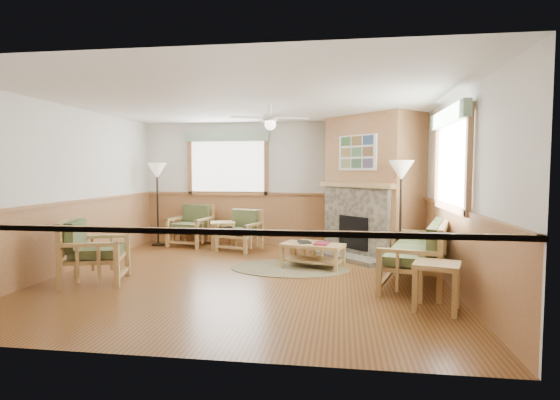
# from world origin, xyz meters

# --- Properties ---
(floor) EXTENTS (6.00, 6.00, 0.01)m
(floor) POSITION_xyz_m (0.00, 0.00, -0.01)
(floor) COLOR brown
(floor) RESTS_ON ground
(ceiling) EXTENTS (6.00, 6.00, 0.01)m
(ceiling) POSITION_xyz_m (0.00, 0.00, 2.70)
(ceiling) COLOR white
(ceiling) RESTS_ON floor
(wall_back) EXTENTS (6.00, 0.02, 2.70)m
(wall_back) POSITION_xyz_m (0.00, 3.00, 1.35)
(wall_back) COLOR white
(wall_back) RESTS_ON floor
(wall_front) EXTENTS (6.00, 0.02, 2.70)m
(wall_front) POSITION_xyz_m (0.00, -3.00, 1.35)
(wall_front) COLOR white
(wall_front) RESTS_ON floor
(wall_left) EXTENTS (0.02, 6.00, 2.70)m
(wall_left) POSITION_xyz_m (-3.00, 0.00, 1.35)
(wall_left) COLOR white
(wall_left) RESTS_ON floor
(wall_right) EXTENTS (0.02, 6.00, 2.70)m
(wall_right) POSITION_xyz_m (3.00, 0.00, 1.35)
(wall_right) COLOR white
(wall_right) RESTS_ON floor
(wainscot) EXTENTS (6.00, 6.00, 1.10)m
(wainscot) POSITION_xyz_m (0.00, 0.00, 0.55)
(wainscot) COLOR #A06E41
(wainscot) RESTS_ON floor
(fireplace) EXTENTS (3.11, 3.11, 2.70)m
(fireplace) POSITION_xyz_m (2.05, 2.05, 1.35)
(fireplace) COLOR #A06E41
(fireplace) RESTS_ON floor
(window_back) EXTENTS (1.90, 0.16, 1.50)m
(window_back) POSITION_xyz_m (-1.10, 2.96, 2.53)
(window_back) COLOR white
(window_back) RESTS_ON wall_back
(window_right) EXTENTS (0.16, 1.90, 1.50)m
(window_right) POSITION_xyz_m (2.96, -0.20, 2.53)
(window_right) COLOR white
(window_right) RESTS_ON wall_right
(ceiling_fan) EXTENTS (1.59, 1.59, 0.36)m
(ceiling_fan) POSITION_xyz_m (0.30, 0.30, 2.66)
(ceiling_fan) COLOR white
(ceiling_fan) RESTS_ON ceiling
(sofa) EXTENTS (2.16, 1.34, 0.92)m
(sofa) POSITION_xyz_m (2.55, 0.00, 0.46)
(sofa) COLOR tan
(sofa) RESTS_ON floor
(armchair_back_left) EXTENTS (0.92, 0.92, 0.88)m
(armchair_back_left) POSITION_xyz_m (-1.84, 2.55, 0.44)
(armchair_back_left) COLOR tan
(armchair_back_left) RESTS_ON floor
(armchair_back_right) EXTENTS (0.93, 0.93, 0.83)m
(armchair_back_right) POSITION_xyz_m (-0.64, 2.13, 0.41)
(armchair_back_right) COLOR tan
(armchair_back_right) RESTS_ON floor
(armchair_left) EXTENTS (1.03, 1.03, 0.93)m
(armchair_left) POSITION_xyz_m (-2.16, -0.66, 0.46)
(armchair_left) COLOR tan
(armchair_left) RESTS_ON floor
(coffee_table) EXTENTS (1.13, 0.78, 0.41)m
(coffee_table) POSITION_xyz_m (0.96, 0.73, 0.21)
(coffee_table) COLOR tan
(coffee_table) RESTS_ON floor
(end_table_chairs) EXTENTS (0.63, 0.61, 0.57)m
(end_table_chairs) POSITION_xyz_m (-1.03, 2.24, 0.28)
(end_table_chairs) COLOR tan
(end_table_chairs) RESTS_ON floor
(end_table_sofa) EXTENTS (0.64, 0.62, 0.57)m
(end_table_sofa) POSITION_xyz_m (2.55, -1.32, 0.29)
(end_table_sofa) COLOR tan
(end_table_sofa) RESTS_ON floor
(footstool) EXTENTS (0.56, 0.56, 0.38)m
(footstool) POSITION_xyz_m (0.85, 1.13, 0.19)
(footstool) COLOR tan
(footstool) RESTS_ON floor
(braided_rug) EXTENTS (2.32, 2.32, 0.01)m
(braided_rug) POSITION_xyz_m (0.57, 0.62, 0.01)
(braided_rug) COLOR brown
(braided_rug) RESTS_ON floor
(floor_lamp_left) EXTENTS (0.53, 0.53, 1.82)m
(floor_lamp_left) POSITION_xyz_m (-2.55, 2.45, 0.91)
(floor_lamp_left) COLOR black
(floor_lamp_left) RESTS_ON floor
(floor_lamp_right) EXTENTS (0.53, 0.53, 1.83)m
(floor_lamp_right) POSITION_xyz_m (2.41, 0.85, 0.91)
(floor_lamp_right) COLOR black
(floor_lamp_right) RESTS_ON floor
(book_red) EXTENTS (0.27, 0.33, 0.03)m
(book_red) POSITION_xyz_m (1.11, 0.68, 0.44)
(book_red) COLOR maroon
(book_red) RESTS_ON coffee_table
(book_dark) EXTENTS (0.27, 0.32, 0.03)m
(book_dark) POSITION_xyz_m (0.81, 0.80, 0.44)
(book_dark) COLOR black
(book_dark) RESTS_ON coffee_table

